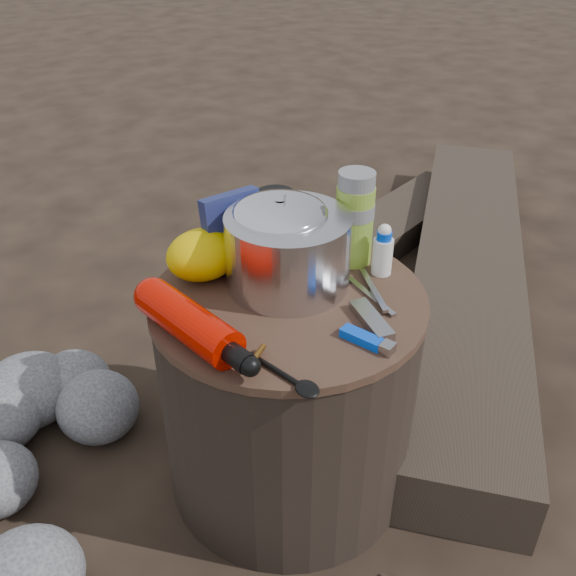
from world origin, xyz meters
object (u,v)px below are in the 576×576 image
camping_pot (280,241)px  fuel_bottle (189,322)px  travel_mug (275,218)px  thermos (354,219)px  log_main (467,273)px  stump (288,392)px

camping_pot → fuel_bottle: size_ratio=0.61×
camping_pot → fuel_bottle: camping_pot is taller
fuel_bottle → travel_mug: travel_mug is taller
thermos → travel_mug: (-0.09, 0.14, -0.04)m
camping_pot → thermos: (0.16, -0.01, 0.01)m
log_main → travel_mug: bearing=-124.3°
stump → thermos: (0.18, 0.04, 0.32)m
fuel_bottle → thermos: (0.38, 0.07, 0.06)m
stump → camping_pot: size_ratio=3.01×
camping_pot → travel_mug: camping_pot is taller
stump → camping_pot: 0.32m
fuel_bottle → travel_mug: (0.29, 0.21, 0.02)m
thermos → camping_pot: bearing=175.6°
thermos → travel_mug: size_ratio=1.65×
stump → log_main: (0.84, 0.31, -0.15)m
travel_mug → stump: bearing=-114.4°
fuel_bottle → travel_mug: bearing=24.4°
thermos → travel_mug: bearing=122.6°
log_main → thermos: bearing=-111.7°
camping_pot → stump: bearing=-107.8°
stump → fuel_bottle: bearing=-173.2°
log_main → camping_pot: size_ratio=10.92×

